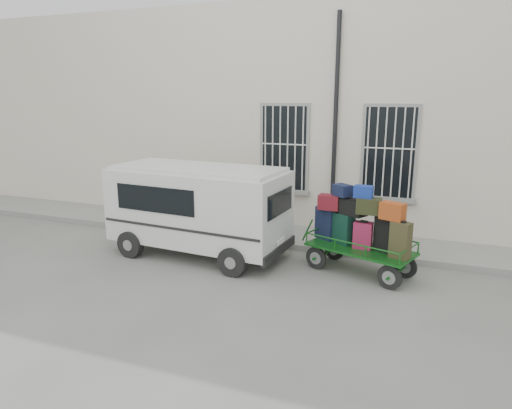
% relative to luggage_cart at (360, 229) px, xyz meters
% --- Properties ---
extents(ground, '(80.00, 80.00, 0.00)m').
position_rel_luggage_cart_xyz_m(ground, '(-2.02, -0.51, -0.94)').
color(ground, '#63635E').
rests_on(ground, ground).
extents(building, '(24.00, 5.15, 6.00)m').
position_rel_luggage_cart_xyz_m(building, '(-2.02, 4.98, 2.06)').
color(building, beige).
rests_on(building, ground).
extents(sidewalk, '(24.00, 1.70, 0.15)m').
position_rel_luggage_cart_xyz_m(sidewalk, '(-2.02, 1.69, -0.87)').
color(sidewalk, gray).
rests_on(sidewalk, ground).
extents(luggage_cart, '(2.55, 1.63, 1.86)m').
position_rel_luggage_cart_xyz_m(luggage_cart, '(0.00, 0.00, 0.00)').
color(luggage_cart, black).
rests_on(luggage_cart, ground).
extents(van, '(4.23, 2.12, 2.07)m').
position_rel_luggage_cart_xyz_m(van, '(-3.64, -0.18, 0.24)').
color(van, silver).
rests_on(van, ground).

